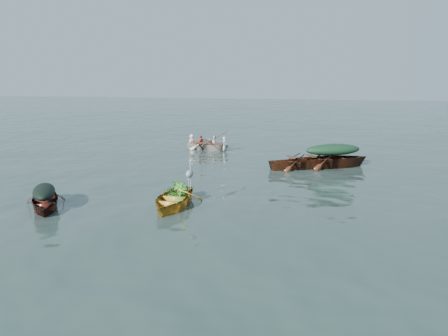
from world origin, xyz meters
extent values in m
plane|color=#2F423C|center=(0.00, 0.00, 0.00)|extent=(140.00, 140.00, 0.00)
imported|color=gold|center=(-1.49, -1.53, 0.00)|extent=(1.55, 3.39, 0.91)
imported|color=#451910|center=(-5.31, -2.62, 0.00)|extent=(2.78, 3.35, 0.77)
imported|color=#571E14|center=(3.39, 5.98, 0.00)|extent=(4.85, 3.28, 1.11)
imported|color=maroon|center=(2.02, 5.35, 0.00)|extent=(4.16, 2.94, 0.92)
imported|color=silver|center=(-3.41, 9.37, 0.00)|extent=(3.74, 1.71, 0.82)
ellipsoid|color=black|center=(-5.31, -2.62, 0.59)|extent=(1.53, 1.84, 0.40)
ellipsoid|color=black|center=(3.39, 5.98, 0.81)|extent=(2.67, 1.80, 0.52)
imported|color=#2C761F|center=(-1.48, -0.98, 0.76)|extent=(0.73, 0.92, 0.60)
imported|color=white|center=(-3.41, 9.37, 0.79)|extent=(2.66, 1.41, 0.76)
camera|label=1|loc=(3.18, -13.99, 3.98)|focal=35.00mm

